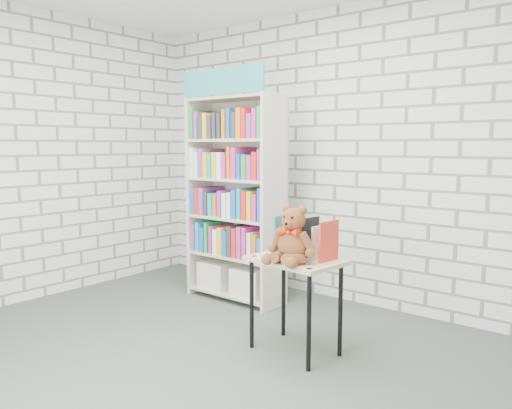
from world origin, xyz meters
The scene contains 6 objects.
ground centered at (0.00, 0.00, 0.00)m, with size 4.50×4.50×0.00m, color #3D483C.
room_shell centered at (0.00, 0.00, 1.78)m, with size 4.52×4.02×2.81m.
bookshelf centered at (-0.71, 1.36, 1.00)m, with size 0.98×0.38×2.20m.
display_table centered at (0.46, 0.67, 0.60)m, with size 0.69×0.52×0.70m.
table_books centered at (0.48, 0.77, 0.83)m, with size 0.47×0.25×0.27m.
teddy_bear centered at (0.51, 0.56, 0.85)m, with size 0.37×0.34×0.39m.
Camera 1 is at (2.45, -2.22, 1.50)m, focal length 35.00 mm.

